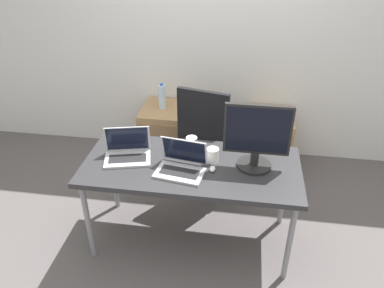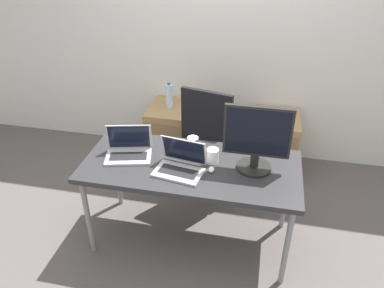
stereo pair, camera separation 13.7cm
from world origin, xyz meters
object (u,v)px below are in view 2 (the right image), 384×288
at_px(water_bottle, 169,96).
at_px(coffee_cup_white, 213,156).
at_px(laptop_right, 180,165).
at_px(office_chair, 213,151).
at_px(monitor, 257,140).
at_px(coffee_cup_brown, 193,144).
at_px(laptop_left, 129,150).
at_px(mouse, 211,170).
at_px(cabinet_right, 275,144).
at_px(cabinet_left, 170,133).

relative_size(water_bottle, coffee_cup_white, 2.42).
bearing_deg(laptop_right, office_chair, 81.71).
bearing_deg(water_bottle, monitor, -50.44).
bearing_deg(coffee_cup_brown, office_chair, 80.65).
xyz_separation_m(laptop_left, coffee_cup_brown, (0.45, 0.17, 0.01)).
distance_m(laptop_left, laptop_right, 0.43).
xyz_separation_m(monitor, mouse, (-0.29, -0.10, -0.22)).
bearing_deg(laptop_left, cabinet_right, 45.83).
bearing_deg(office_chair, coffee_cup_white, -82.28).
relative_size(cabinet_right, laptop_right, 1.64).
bearing_deg(cabinet_right, office_chair, -142.19).
bearing_deg(cabinet_left, laptop_right, -71.64).
distance_m(cabinet_right, laptop_right, 1.49).
relative_size(cabinet_left, laptop_left, 1.59).
bearing_deg(mouse, coffee_cup_white, 95.10).
relative_size(coffee_cup_white, coffee_cup_brown, 0.99).
height_order(cabinet_left, mouse, mouse).
height_order(cabinet_left, cabinet_right, same).
height_order(cabinet_right, coffee_cup_brown, coffee_cup_brown).
height_order(office_chair, cabinet_left, office_chair).
xyz_separation_m(cabinet_left, laptop_left, (-0.01, -1.13, 0.48)).
bearing_deg(monitor, coffee_cup_brown, 162.48).
relative_size(mouse, coffee_cup_brown, 0.58).
xyz_separation_m(office_chair, coffee_cup_brown, (-0.09, -0.52, 0.38)).
bearing_deg(office_chair, laptop_right, -98.29).
xyz_separation_m(mouse, coffee_cup_white, (-0.01, 0.12, 0.04)).
bearing_deg(coffee_cup_brown, water_bottle, 114.77).
bearing_deg(monitor, laptop_right, -165.23).
xyz_separation_m(office_chair, cabinet_right, (0.56, 0.44, -0.11)).
relative_size(laptop_right, coffee_cup_white, 3.33).
xyz_separation_m(laptop_left, monitor, (0.92, 0.02, 0.19)).
distance_m(laptop_right, coffee_cup_brown, 0.28).
bearing_deg(coffee_cup_brown, cabinet_left, 114.82).
bearing_deg(cabinet_right, cabinet_left, 180.00).
bearing_deg(laptop_left, office_chair, 52.34).
distance_m(water_bottle, coffee_cup_white, 1.25).
bearing_deg(mouse, monitor, 19.04).
relative_size(laptop_left, mouse, 5.81).
xyz_separation_m(monitor, coffee_cup_brown, (-0.47, 0.15, -0.18)).
xyz_separation_m(water_bottle, coffee_cup_white, (0.61, -1.09, 0.06)).
distance_m(cabinet_right, laptop_left, 1.64).
bearing_deg(laptop_right, cabinet_right, 61.24).
bearing_deg(cabinet_left, laptop_left, -90.37).
bearing_deg(laptop_right, water_bottle, 108.33).
xyz_separation_m(office_chair, laptop_left, (-0.53, -0.69, 0.37)).
height_order(water_bottle, coffee_cup_white, water_bottle).
xyz_separation_m(cabinet_right, laptop_left, (-1.10, -1.13, 0.48)).
height_order(cabinet_right, laptop_right, laptop_right).
relative_size(office_chair, laptop_right, 2.98).
distance_m(water_bottle, laptop_right, 1.31).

